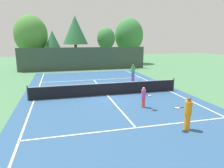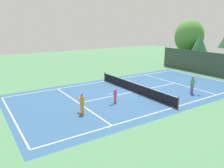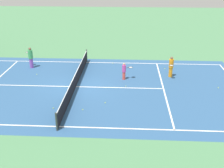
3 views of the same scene
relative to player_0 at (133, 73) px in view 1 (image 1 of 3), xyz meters
name	(u,v)px [view 1 (image 1 of 3)]	position (x,y,z in m)	size (l,w,h in m)	color
ground_plane	(107,95)	(-3.85, -4.53, -0.93)	(80.00, 80.00, 0.00)	#4C8456
court_surface	(107,95)	(-3.85, -4.53, -0.93)	(13.00, 25.00, 0.01)	#2D5684
tennis_net	(107,89)	(-3.85, -4.53, -0.42)	(11.90, 0.10, 1.10)	#333833
perimeter_fence	(85,59)	(-3.85, 9.47, 0.67)	(18.00, 0.12, 3.20)	#384C3D
tree_0	(75,30)	(-4.55, 15.26, 4.80)	(4.13, 4.13, 8.06)	brown
tree_1	(106,38)	(0.21, 13.39, 3.47)	(2.91, 2.94, 6.17)	brown
tree_2	(31,35)	(-11.19, 13.39, 4.00)	(4.79, 4.93, 7.82)	brown
tree_3	(129,36)	(4.82, 15.38, 3.97)	(4.99, 4.58, 7.91)	brown
tree_4	(53,42)	(-8.15, 12.15, 2.96)	(2.92, 2.92, 5.55)	brown
player_0	(133,73)	(0.00, 0.00, 0.00)	(0.88, 0.81, 1.80)	purple
player_1	(188,113)	(-1.47, -11.72, -0.06)	(0.94, 0.44, 1.68)	orange
player_2	(144,97)	(-2.22, -8.05, -0.22)	(0.54, 0.87, 1.36)	#E54C3F
tennis_ball_0	(121,84)	(-1.63, -0.93, -0.90)	(0.07, 0.07, 0.07)	#CCE533
tennis_ball_1	(83,76)	(-4.74, 4.69, -0.90)	(0.07, 0.07, 0.07)	#CCE533
tennis_ball_2	(183,98)	(1.45, -6.98, -0.90)	(0.07, 0.07, 0.07)	#CCE533
tennis_ball_3	(124,109)	(-3.60, -8.19, -0.90)	(0.07, 0.07, 0.07)	#CCE533
tennis_ball_5	(63,95)	(-7.28, -3.70, -0.90)	(0.07, 0.07, 0.07)	#CCE533
tennis_ball_6	(122,72)	(0.79, 6.45, -0.90)	(0.07, 0.07, 0.07)	#CCE533
tennis_ball_7	(78,106)	(-6.36, -6.89, -0.90)	(0.07, 0.07, 0.07)	#CCE533
tennis_ball_8	(82,75)	(-4.83, 4.98, -0.90)	(0.07, 0.07, 0.07)	#CCE533
tennis_ball_9	(97,75)	(-2.97, 4.58, -0.90)	(0.07, 0.07, 0.07)	#CCE533
tennis_ball_10	(213,123)	(0.29, -11.49, -0.90)	(0.07, 0.07, 0.07)	#CCE533
tennis_ball_11	(62,102)	(-7.37, -5.57, -0.90)	(0.07, 0.07, 0.07)	#CCE533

